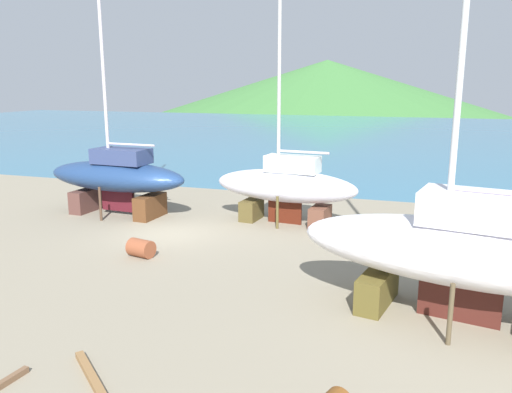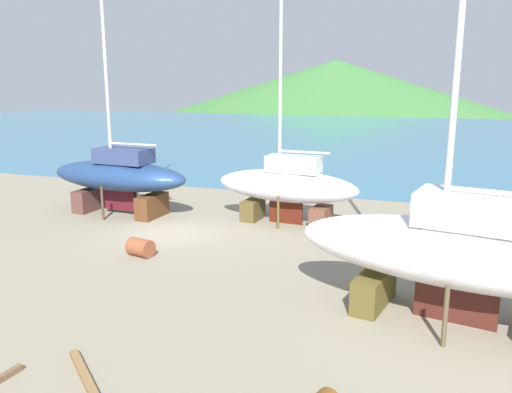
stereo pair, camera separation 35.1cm
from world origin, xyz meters
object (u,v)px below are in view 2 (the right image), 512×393
at_px(sailboat_far_slipway, 461,252).
at_px(barrel_rust_far, 141,247).
at_px(sailboat_mid_port, 287,186).
at_px(sailboat_small_center, 119,176).
at_px(barrel_by_slipway, 403,237).

bearing_deg(sailboat_far_slipway, barrel_rust_far, 0.82).
bearing_deg(barrel_rust_far, sailboat_mid_port, 58.02).
xyz_separation_m(sailboat_small_center, barrel_by_slipway, (13.10, -0.97, -1.42)).
bearing_deg(sailboat_far_slipway, sailboat_small_center, -14.21).
relative_size(sailboat_mid_port, barrel_by_slipway, 11.97).
height_order(sailboat_far_slipway, barrel_rust_far, sailboat_far_slipway).
xyz_separation_m(barrel_rust_far, barrel_by_slipway, (8.89, 4.11, 0.10)).
bearing_deg(sailboat_mid_port, barrel_by_slipway, 164.82).
xyz_separation_m(sailboat_mid_port, sailboat_small_center, (-7.97, -0.92, 0.14)).
bearing_deg(sailboat_small_center, sailboat_mid_port, -170.33).
distance_m(sailboat_small_center, barrel_by_slipway, 13.22).
relative_size(sailboat_far_slipway, sailboat_mid_port, 1.52).
xyz_separation_m(sailboat_far_slipway, sailboat_small_center, (-14.81, 7.01, -0.11)).
relative_size(sailboat_small_center, barrel_rust_far, 14.78).
bearing_deg(barrel_by_slipway, sailboat_small_center, 175.76).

